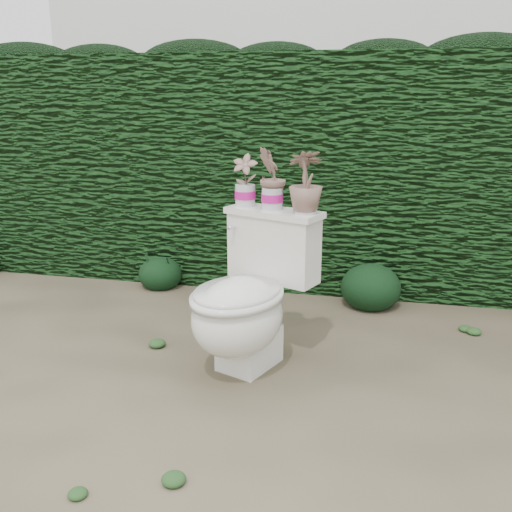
% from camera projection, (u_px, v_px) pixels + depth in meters
% --- Properties ---
extents(ground, '(60.00, 60.00, 0.00)m').
position_uv_depth(ground, '(226.00, 361.00, 2.97)').
color(ground, '#72684E').
rests_on(ground, ground).
extents(hedge, '(8.00, 1.00, 1.60)m').
position_uv_depth(hedge, '(281.00, 169.00, 4.25)').
color(hedge, '#1A4617').
rests_on(hedge, ground).
extents(house_wall, '(8.00, 3.50, 4.00)m').
position_uv_depth(house_wall, '(380.00, 44.00, 7.93)').
color(house_wall, silver).
rests_on(house_wall, ground).
extents(toilet, '(0.67, 0.80, 0.78)m').
position_uv_depth(toilet, '(247.00, 301.00, 2.81)').
color(toilet, silver).
rests_on(toilet, ground).
extents(potted_plant_left, '(0.14, 0.10, 0.25)m').
position_uv_depth(potted_plant_left, '(245.00, 182.00, 2.95)').
color(potted_plant_left, '#2B7D27').
rests_on(potted_plant_left, toilet).
extents(potted_plant_center, '(0.14, 0.17, 0.30)m').
position_uv_depth(potted_plant_center, '(272.00, 180.00, 2.85)').
color(potted_plant_center, '#2B7D27').
rests_on(potted_plant_center, toilet).
extents(potted_plant_right, '(0.21, 0.21, 0.29)m').
position_uv_depth(potted_plant_right, '(306.00, 184.00, 2.75)').
color(potted_plant_right, '#2B7D27').
rests_on(potted_plant_right, toilet).
extents(liriope_clump_1, '(0.31, 0.31, 0.25)m').
position_uv_depth(liriope_clump_1, '(160.00, 270.00, 4.08)').
color(liriope_clump_1, black).
rests_on(liriope_clump_1, ground).
extents(liriope_clump_2, '(0.39, 0.39, 0.31)m').
position_uv_depth(liriope_clump_2, '(371.00, 283.00, 3.70)').
color(liriope_clump_2, black).
rests_on(liriope_clump_2, ground).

